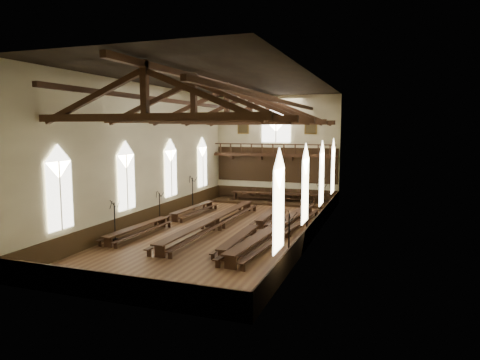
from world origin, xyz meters
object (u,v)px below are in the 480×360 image
(refectory_row_b, at_px, (213,221))
(refectory_row_a, at_px, (169,218))
(refectory_row_d, at_px, (279,227))
(candelabrum_right_mid, at_px, (307,226))
(candelabrum_left_near, at_px, (115,228))
(high_table, at_px, (274,194))
(candelabrum_left_mid, at_px, (160,213))
(refectory_row_c, at_px, (256,225))
(dais, at_px, (274,202))
(candelabrum_right_far, at_px, (320,210))
(candelabrum_left_far, at_px, (193,199))
(candelabrum_right_near, at_px, (289,246))

(refectory_row_b, bearing_deg, refectory_row_a, 175.70)
(refectory_row_d, distance_m, candelabrum_right_mid, 1.81)
(refectory_row_a, bearing_deg, candelabrum_left_near, -100.58)
(high_table, height_order, candelabrum_left_mid, candelabrum_left_mid)
(refectory_row_c, bearing_deg, dais, 99.08)
(refectory_row_a, xyz_separation_m, candelabrum_left_near, (-0.95, -5.07, 0.27))
(dais, bearing_deg, candelabrum_left_near, -109.62)
(refectory_row_a, height_order, candelabrum_left_near, candelabrum_left_near)
(refectory_row_d, bearing_deg, high_table, 106.42)
(candelabrum_right_far, bearing_deg, candelabrum_left_far, 173.97)
(candelabrum_left_near, height_order, candelabrum_right_far, candelabrum_right_far)
(refectory_row_a, height_order, dais, refectory_row_a)
(refectory_row_b, height_order, candelabrum_left_near, candelabrum_left_near)
(candelabrum_left_far, height_order, candelabrum_right_far, candelabrum_left_far)
(candelabrum_right_mid, bearing_deg, candelabrum_right_near, -90.00)
(refectory_row_a, distance_m, high_table, 12.23)
(refectory_row_b, bearing_deg, candelabrum_left_mid, 172.02)
(high_table, bearing_deg, candelabrum_right_far, -50.65)
(candelabrum_left_near, bearing_deg, refectory_row_b, 46.54)
(dais, height_order, candelabrum_right_near, candelabrum_right_near)
(refectory_row_d, height_order, high_table, high_table)
(refectory_row_c, bearing_deg, candelabrum_left_far, 141.31)
(refectory_row_d, height_order, candelabrum_left_near, candelabrum_left_near)
(candelabrum_right_near, distance_m, candelabrum_right_far, 10.33)
(high_table, height_order, candelabrum_left_far, candelabrum_left_far)
(refectory_row_a, xyz_separation_m, refectory_row_b, (3.60, -0.27, 0.08))
(candelabrum_right_far, bearing_deg, candelabrum_left_mid, -158.41)
(refectory_row_b, relative_size, refectory_row_d, 0.97)
(refectory_row_a, relative_size, high_table, 1.71)
(refectory_row_a, relative_size, dais, 1.21)
(high_table, bearing_deg, refectory_row_a, -113.43)
(candelabrum_left_near, height_order, candelabrum_right_near, candelabrum_right_near)
(candelabrum_left_near, xyz_separation_m, candelabrum_right_far, (11.10, 9.83, 0.09))
(refectory_row_b, distance_m, refectory_row_d, 4.78)
(refectory_row_b, bearing_deg, candelabrum_left_near, -133.46)
(high_table, height_order, candelabrum_right_far, candelabrum_right_far)
(dais, xyz_separation_m, high_table, (0.00, 0.00, 0.74))
(dais, height_order, high_table, high_table)
(refectory_row_b, height_order, candelabrum_right_far, candelabrum_right_far)
(refectory_row_a, bearing_deg, high_table, 66.57)
(high_table, height_order, candelabrum_left_near, candelabrum_left_near)
(refectory_row_a, bearing_deg, candelabrum_right_far, 25.12)
(dais, xyz_separation_m, candelabrum_right_near, (5.29, -16.79, 0.71))
(refectory_row_d, xyz_separation_m, dais, (-3.50, 11.89, -0.50))
(high_table, bearing_deg, refectory_row_c, -80.92)
(high_table, relative_size, candelabrum_left_mid, 3.48)
(candelabrum_left_mid, bearing_deg, candelabrum_right_mid, -4.37)
(refectory_row_d, distance_m, candelabrum_left_mid, 9.37)
(refectory_row_d, xyz_separation_m, candelabrum_right_far, (1.79, 5.43, 0.26))
(refectory_row_d, relative_size, high_table, 1.89)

